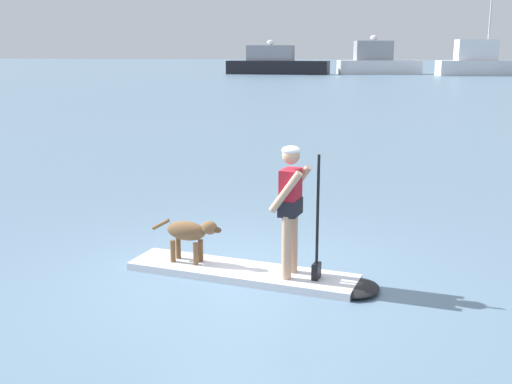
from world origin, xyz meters
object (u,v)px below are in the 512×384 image
object	(u,v)px
person_paddler	(292,202)
moored_boat_far_port	(276,63)
moored_boat_center	(377,62)
moored_boat_far_starboard	(480,62)
paddleboard	(258,274)
dog	(190,233)

from	to	relation	value
person_paddler	moored_boat_far_port	size ratio (longest dim) A/B	0.13
moored_boat_center	moored_boat_far_starboard	size ratio (longest dim) A/B	0.99
moored_boat_far_port	paddleboard	bearing A→B (deg)	-80.96
paddleboard	person_paddler	bearing A→B (deg)	-10.09
paddleboard	person_paddler	xyz separation A→B (m)	(0.44, -0.08, 1.00)
moored_boat_far_port	moored_boat_far_starboard	distance (m)	24.09
person_paddler	moored_boat_center	bearing A→B (deg)	89.39
dog	moored_boat_far_starboard	xyz separation A→B (m)	(13.96, 69.86, 1.03)
person_paddler	dog	size ratio (longest dim) A/B	1.61
person_paddler	dog	world-z (taller)	person_paddler
paddleboard	dog	xyz separation A→B (m)	(-0.95, 0.17, 0.46)
dog	moored_boat_far_starboard	bearing A→B (deg)	78.70
moored_boat_far_port	moored_boat_far_starboard	bearing A→B (deg)	0.82
person_paddler	moored_boat_center	xyz separation A→B (m)	(0.76, 71.95, 0.45)
moored_boat_center	paddleboard	bearing A→B (deg)	-90.96
moored_boat_center	person_paddler	bearing A→B (deg)	-90.61
person_paddler	moored_boat_far_port	distance (m)	70.71
paddleboard	person_paddler	world-z (taller)	person_paddler
dog	moored_boat_center	distance (m)	71.75
dog	moored_boat_far_port	xyz separation A→B (m)	(-10.13, 69.51, 0.81)
paddleboard	person_paddler	distance (m)	1.10
paddleboard	dog	distance (m)	1.07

